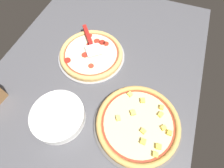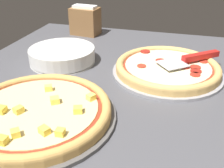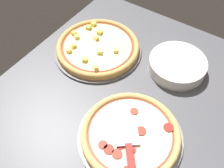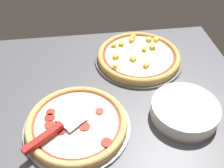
% 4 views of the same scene
% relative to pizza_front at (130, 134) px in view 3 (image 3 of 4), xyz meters
% --- Properties ---
extents(ground_plane, '(1.35, 1.08, 0.04)m').
position_rel_pizza_front_xyz_m(ground_plane, '(0.02, 0.07, -0.04)').
color(ground_plane, '#4C4C51').
extents(pizza_pan_front, '(0.37, 0.37, 0.01)m').
position_rel_pizza_front_xyz_m(pizza_pan_front, '(0.00, 0.00, -0.02)').
color(pizza_pan_front, '#939399').
rests_on(pizza_pan_front, ground_plane).
extents(pizza_front, '(0.35, 0.35, 0.03)m').
position_rel_pizza_front_xyz_m(pizza_front, '(0.00, 0.00, 0.00)').
color(pizza_front, '#DBAD60').
rests_on(pizza_front, pizza_pan_front).
extents(pizza_pan_back, '(0.40, 0.40, 0.01)m').
position_rel_pizza_front_xyz_m(pizza_pan_back, '(0.29, 0.35, -0.02)').
color(pizza_pan_back, '#565451').
rests_on(pizza_pan_back, ground_plane).
extents(pizza_back, '(0.38, 0.38, 0.04)m').
position_rel_pizza_front_xyz_m(pizza_back, '(0.29, 0.35, -0.00)').
color(pizza_back, tan).
rests_on(pizza_back, pizza_pan_back).
extents(serving_spatula, '(0.21, 0.19, 0.02)m').
position_rel_pizza_front_xyz_m(serving_spatula, '(-0.09, -0.05, 0.02)').
color(serving_spatula, silver).
rests_on(serving_spatula, pizza_front).
extents(plate_stack, '(0.24, 0.24, 0.06)m').
position_rel_pizza_front_xyz_m(plate_stack, '(0.39, 0.01, 0.00)').
color(plate_stack, white).
rests_on(plate_stack, ground_plane).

